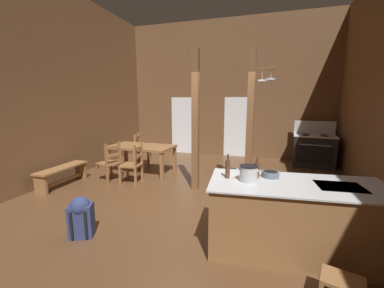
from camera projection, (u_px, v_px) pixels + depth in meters
ground_plane at (190, 206)px, 4.55m from camera, size 7.68×9.35×0.10m
wall_back at (228, 90)px, 8.23m from camera, size 7.68×0.14×4.61m
wall_left at (35, 83)px, 5.13m from camera, size 0.14×9.35×4.61m
glazed_door_back_left at (185, 126)px, 8.83m from camera, size 1.00×0.01×2.05m
glazed_panel_back_right at (236, 127)px, 8.29m from camera, size 0.84×0.01×2.05m
kitchen_island at (295, 218)px, 3.03m from camera, size 2.24×1.15×0.91m
stove_range at (313, 150)px, 7.09m from camera, size 1.22×0.92×1.32m
support_post_with_pot_rack at (251, 118)px, 5.05m from camera, size 0.53×0.19×2.96m
support_post_center at (195, 122)px, 5.06m from camera, size 0.14×0.14×2.96m
dining_table at (142, 149)px, 6.42m from camera, size 1.74×0.98×0.74m
ladderback_chair_near_window at (133, 164)px, 5.62m from camera, size 0.48×0.48×0.95m
ladderback_chair_by_post at (110, 163)px, 5.76m from camera, size 0.56×0.56×0.95m
ladderback_chair_at_table_end at (142, 150)px, 7.32m from camera, size 0.54×0.54×0.95m
bench_along_left_wall at (62, 173)px, 5.45m from camera, size 0.36×1.26×0.44m
backpack at (81, 216)px, 3.38m from camera, size 0.38×0.37×0.60m
stockpot_on_counter at (249, 173)px, 3.03m from camera, size 0.30×0.23×0.20m
mixing_bowl_on_counter at (270, 174)px, 3.19m from camera, size 0.23×0.23×0.08m
bottle_tall_on_counter at (257, 170)px, 3.15m from camera, size 0.07×0.07×0.28m
bottle_short_on_counter at (228, 169)px, 3.14m from camera, size 0.06×0.06×0.32m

